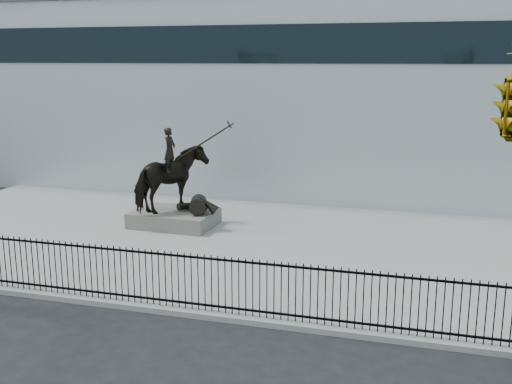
# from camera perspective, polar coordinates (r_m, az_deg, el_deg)

# --- Properties ---
(ground) EXTENTS (120.00, 120.00, 0.00)m
(ground) POSITION_cam_1_polar(r_m,az_deg,el_deg) (14.46, -5.19, -13.81)
(ground) COLOR black
(ground) RESTS_ON ground
(plaza) EXTENTS (30.00, 12.00, 0.15)m
(plaza) POSITION_cam_1_polar(r_m,az_deg,el_deg) (20.64, 1.84, -5.29)
(plaza) COLOR gray
(plaza) RESTS_ON ground
(building) EXTENTS (44.00, 14.00, 9.00)m
(building) POSITION_cam_1_polar(r_m,az_deg,el_deg) (32.45, 7.61, 9.13)
(building) COLOR silver
(building) RESTS_ON ground
(picket_fence) EXTENTS (22.10, 0.10, 1.50)m
(picket_fence) POSITION_cam_1_polar(r_m,az_deg,el_deg) (15.17, -3.54, -8.75)
(picket_fence) COLOR black
(picket_fence) RESTS_ON plaza
(statue_plinth) EXTENTS (3.16, 2.23, 0.58)m
(statue_plinth) POSITION_cam_1_polar(r_m,az_deg,el_deg) (23.12, -7.80, -2.49)
(statue_plinth) COLOR #585551
(statue_plinth) RESTS_ON plaza
(equestrian_statue) EXTENTS (3.95, 2.52, 3.35)m
(equestrian_statue) POSITION_cam_1_polar(r_m,az_deg,el_deg) (22.76, -7.78, 1.15)
(equestrian_statue) COLOR black
(equestrian_statue) RESTS_ON statue_plinth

